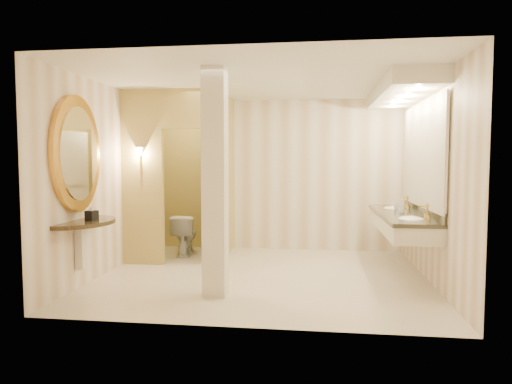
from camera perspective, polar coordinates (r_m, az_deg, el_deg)
floor at (r=6.51m, az=0.80°, el=-10.43°), size 4.50×4.50×0.00m
ceiling at (r=6.40m, az=0.82°, el=13.70°), size 4.50×4.50×0.00m
wall_back at (r=8.30m, az=2.38°, el=2.12°), size 4.50×0.02×2.70m
wall_front at (r=4.33m, az=-2.20°, el=0.40°), size 4.50×0.02×2.70m
wall_left at (r=6.94m, az=-18.00°, el=1.56°), size 0.02×4.00×2.70m
wall_right at (r=6.45m, az=21.08°, el=1.32°), size 0.02×4.00×2.70m
toilet_closet at (r=7.47m, az=-6.92°, el=2.15°), size 1.50×1.55×2.70m
wall_sconce at (r=7.20m, az=-14.25°, el=4.75°), size 0.14×0.14×0.42m
vanity at (r=6.78m, az=18.11°, el=3.86°), size 0.75×2.56×2.09m
console_shelf at (r=6.08m, az=-21.49°, el=1.16°), size 1.11×1.11×2.01m
pillar at (r=5.41m, az=-5.14°, el=1.10°), size 0.27×0.27×2.70m
tissue_box at (r=6.03m, az=-19.85°, el=-2.77°), size 0.15×0.15×0.12m
toilet at (r=7.96m, az=-8.90°, el=-5.26°), size 0.46×0.72×0.70m
soap_bottle_a at (r=7.18m, az=17.16°, el=-1.63°), size 0.07×0.07×0.13m
soap_bottle_b at (r=6.83m, az=17.75°, el=-2.03°), size 0.10×0.10×0.11m
soap_bottle_c at (r=6.76m, az=17.77°, el=-1.73°), size 0.08×0.08×0.19m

